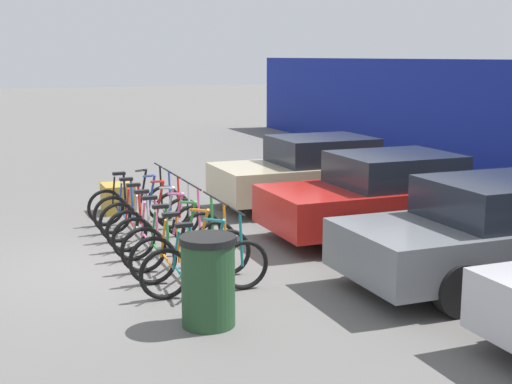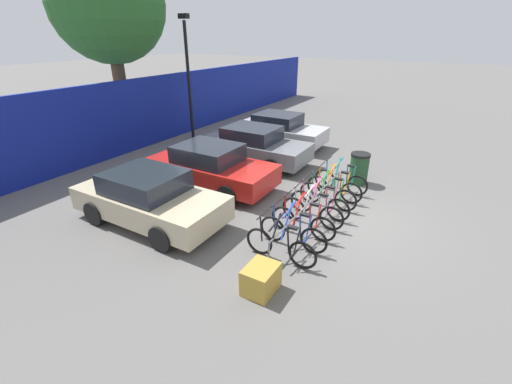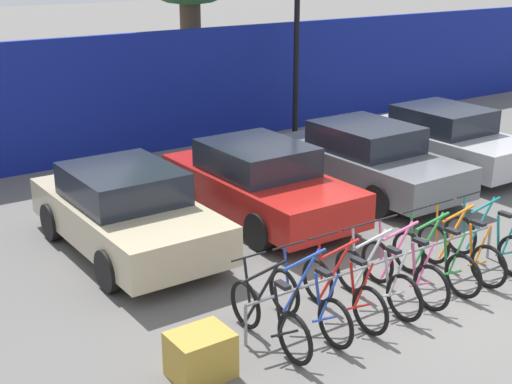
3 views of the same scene
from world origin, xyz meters
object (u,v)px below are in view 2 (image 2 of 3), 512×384
bicycle_pink (319,204)px  lamp_post (188,72)px  bicycle_teal (341,181)px  trash_bin (359,168)px  bicycle_black (280,246)px  bicycle_silver (312,212)px  car_red (211,167)px  bicycle_red (303,222)px  car_grey (254,145)px  bicycle_green (328,195)px  car_silver (279,130)px  bicycle_orange (334,188)px  car_beige (149,198)px  bike_rack (311,202)px  tree_behind_hoarding (108,5)px  cargo_crate (261,279)px  bicycle_blue (293,233)px

bicycle_pink → lamp_post: bearing=62.8°
bicycle_teal → trash_bin: bicycle_teal is taller
bicycle_black → bicycle_silver: same height
car_red → bicycle_red: bearing=-108.6°
car_grey → bicycle_teal: bearing=-104.4°
bicycle_pink → bicycle_green: size_ratio=1.00×
car_silver → lamp_post: lamp_post is taller
bicycle_green → bicycle_orange: same height
car_grey → car_silver: (2.54, 0.20, -0.00)m
car_beige → trash_bin: size_ratio=3.96×
bike_rack → bicycle_green: bearing=-9.3°
bicycle_red → bicycle_silver: same height
bicycle_teal → trash_bin: size_ratio=1.66×
car_red → tree_behind_hoarding: bearing=69.3°
bicycle_silver → bicycle_pink: 0.52m
bike_rack → bicycle_orange: bearing=-5.8°
bicycle_pink → car_grey: size_ratio=0.41×
cargo_crate → tree_behind_hoarding: size_ratio=0.09×
bike_rack → bicycle_green: (0.91, -0.15, -0.12)m
bicycle_silver → bicycle_green: 1.17m
bicycle_black → lamp_post: bearing=51.8°
bicycle_orange → cargo_crate: size_ratio=2.44×
cargo_crate → car_beige: bearing=77.0°
car_beige → bicycle_pink: bearing=-56.0°
car_silver → cargo_crate: bearing=-155.1°
car_red → trash_bin: car_red is taller
bicycle_green → car_beige: size_ratio=0.42×
bicycle_black → tree_behind_hoarding: bearing=65.9°
bicycle_black → car_beige: size_ratio=0.42×
bicycle_orange → trash_bin: 1.67m
bicycle_pink → car_grey: (2.80, 3.74, 0.31)m
bike_rack → car_red: 3.63m
bicycle_blue → bicycle_orange: (2.93, 0.00, 0.00)m
bicycle_blue → trash_bin: size_ratio=1.66×
bicycle_pink → bicycle_teal: (1.84, 0.00, 0.00)m
car_silver → cargo_crate: size_ratio=5.72×
bicycle_red → car_red: size_ratio=0.41×
car_red → trash_bin: 4.87m
bike_rack → lamp_post: (4.49, 7.83, 2.51)m
bicycle_red → car_grey: car_grey is taller
car_beige → car_silver: 7.86m
bicycle_teal → lamp_post: lamp_post is taller
bicycle_red → cargo_crate: bearing=-178.4°
bicycle_red → car_beige: (-1.38, 3.73, 0.31)m
bicycle_silver → bicycle_orange: bearing=3.9°
bicycle_blue → bicycle_orange: bearing=-1.7°
bicycle_red → bicycle_pink: size_ratio=1.00×
bicycle_green → car_silver: size_ratio=0.43×
bike_rack → car_beige: car_beige is taller
bike_rack → cargo_crate: bike_rack is taller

